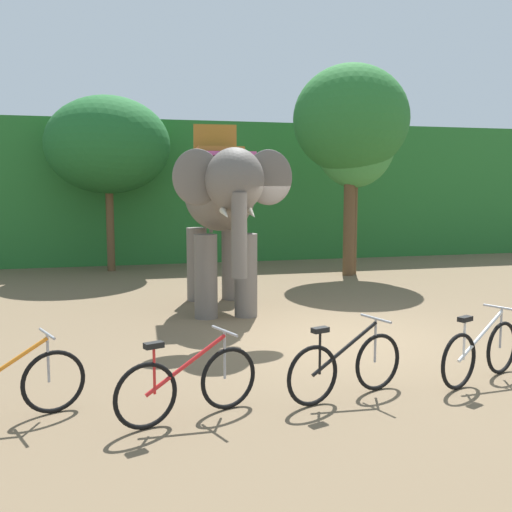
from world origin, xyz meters
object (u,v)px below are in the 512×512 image
Objects in this scene: tree_center_left at (355,139)px; bike_red at (189,384)px; elephant at (221,201)px; bike_orange at (5,388)px; tree_center_right at (351,120)px; bike_white at (481,352)px; tree_center at (108,145)px; bike_black at (346,366)px.

tree_center_left is 3.19× the size of bike_red.
elephant is 6.26m from bike_orange.
tree_center_right is 6.17m from elephant.
tree_center is at bearing 111.57° from bike_white.
tree_center is 6.97m from tree_center_right.
tree_center_right is 3.60× the size of bike_orange.
elephant is 5.51m from bike_black.
bike_orange is (-1.19, -11.38, -3.29)m from tree_center.
elephant reaches higher than bike_black.
tree_center_left is 6.28m from elephant.
elephant is 5.83m from bike_red.
bike_white is at bearing -0.41° from bike_orange.
tree_center is 7.08m from tree_center_left.
elephant is (-4.56, -4.01, -1.60)m from tree_center_left.
tree_center_left is at bearing 57.49° from bike_red.
tree_center_right is 10.56m from bike_black.
bike_red is 0.99× the size of bike_black.
tree_center_right is (6.47, -2.53, 0.62)m from tree_center.
elephant is at bearing -138.59° from tree_center_right.
tree_center is 11.90m from bike_orange.
bike_red is 1.90m from bike_black.
bike_black is at bearing -176.09° from bike_white.
bike_white is at bearing -103.40° from tree_center_left.
elephant is 2.57× the size of bike_red.
bike_red is at bearing -104.69° from elephant.
tree_center_left reaches higher than tree_center.
bike_black is (3.79, -0.17, 0.00)m from bike_orange.
tree_center is at bearing 93.45° from bike_red.
tree_center_right is at bearing 57.94° from bike_red.
tree_center_right is 1.12× the size of tree_center_left.
tree_center is 3.09× the size of bike_black.
elephant is at bearing 56.64° from bike_orange.
bike_white is (5.70, -0.04, 0.00)m from bike_orange.
bike_red is 3.82m from bike_white.
bike_white is (1.91, 0.13, 0.00)m from bike_black.
tree_center_right reaches higher than bike_red.
tree_center_left is 12.44m from bike_orange.
tree_center_right is 11.53m from bike_red.
bike_orange is (-3.30, -5.01, -1.82)m from elephant.
tree_center_right is 0.56m from tree_center_left.
bike_white is (-1.95, -8.89, -3.91)m from tree_center_right.
tree_center is at bearing 102.69° from bike_black.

